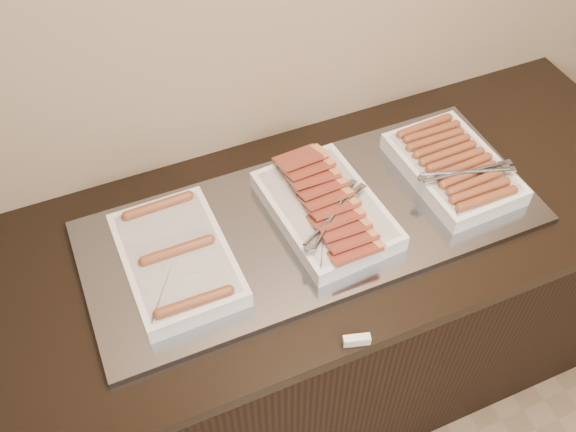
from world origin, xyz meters
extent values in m
cube|color=black|center=(0.00, 2.13, 0.43)|extent=(2.00, 0.70, 0.86)
cube|color=black|center=(0.00, 2.13, 0.88)|extent=(2.06, 0.76, 0.04)
cube|color=gray|center=(-0.02, 2.13, 0.91)|extent=(1.20, 0.50, 0.02)
cube|color=silver|center=(-0.38, 2.13, 0.95)|extent=(0.26, 0.38, 0.05)
cylinder|color=brown|center=(-0.39, 1.97, 0.98)|extent=(0.17, 0.03, 0.03)
cylinder|color=brown|center=(-0.38, 2.13, 0.98)|extent=(0.17, 0.03, 0.03)
cylinder|color=brown|center=(-0.38, 2.29, 0.98)|extent=(0.17, 0.03, 0.03)
cube|color=silver|center=(0.02, 2.13, 0.95)|extent=(0.28, 0.40, 0.05)
cube|color=brown|center=(0.01, 1.97, 0.97)|extent=(0.13, 0.09, 0.04)
cube|color=brown|center=(0.02, 2.01, 0.97)|extent=(0.13, 0.09, 0.04)
cube|color=brown|center=(0.02, 2.04, 0.98)|extent=(0.13, 0.09, 0.04)
cube|color=brown|center=(0.02, 2.08, 0.98)|extent=(0.13, 0.09, 0.04)
cube|color=brown|center=(0.03, 2.11, 0.98)|extent=(0.13, 0.09, 0.04)
cube|color=brown|center=(0.02, 2.15, 0.99)|extent=(0.13, 0.10, 0.04)
cube|color=brown|center=(0.02, 2.18, 0.99)|extent=(0.13, 0.10, 0.04)
cube|color=brown|center=(0.02, 2.22, 0.99)|extent=(0.13, 0.09, 0.04)
cube|color=brown|center=(0.02, 2.25, 0.99)|extent=(0.13, 0.10, 0.04)
cube|color=brown|center=(0.02, 2.29, 1.00)|extent=(0.13, 0.10, 0.04)
cube|color=silver|center=(0.41, 2.13, 0.95)|extent=(0.26, 0.38, 0.05)
cylinder|color=brown|center=(0.41, 1.98, 0.98)|extent=(0.16, 0.03, 0.03)
cylinder|color=brown|center=(0.41, 2.01, 0.98)|extent=(0.16, 0.03, 0.03)
cylinder|color=brown|center=(0.41, 2.04, 0.98)|extent=(0.16, 0.04, 0.03)
cylinder|color=brown|center=(0.41, 2.07, 0.98)|extent=(0.17, 0.04, 0.03)
cylinder|color=brown|center=(0.42, 2.10, 0.98)|extent=(0.17, 0.04, 0.03)
cylinder|color=brown|center=(0.41, 2.13, 0.98)|extent=(0.16, 0.03, 0.03)
cylinder|color=brown|center=(0.41, 2.16, 0.98)|extent=(0.16, 0.03, 0.03)
cylinder|color=brown|center=(0.41, 2.19, 0.98)|extent=(0.16, 0.03, 0.03)
cylinder|color=brown|center=(0.40, 2.22, 0.98)|extent=(0.16, 0.03, 0.03)
cylinder|color=brown|center=(0.41, 2.25, 0.98)|extent=(0.16, 0.03, 0.03)
cylinder|color=brown|center=(0.41, 2.28, 0.98)|extent=(0.17, 0.04, 0.03)
cube|color=silver|center=(-0.07, 1.77, 0.91)|extent=(0.07, 0.04, 0.03)
camera|label=1|loc=(-0.51, 1.15, 2.20)|focal=40.00mm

